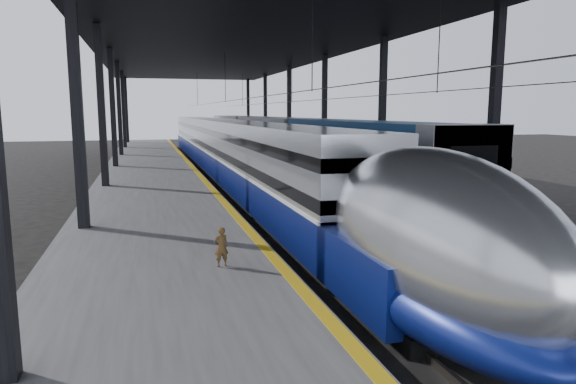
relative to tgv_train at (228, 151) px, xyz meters
name	(u,v)px	position (x,y,z in m)	size (l,w,h in m)	color
ground	(298,291)	(-2.00, -24.44, -1.94)	(160.00, 160.00, 0.00)	black
platform	(151,181)	(-5.50, -4.44, -1.44)	(6.00, 80.00, 1.00)	#4C4C4F
yellow_strip	(197,172)	(-2.70, -4.44, -0.93)	(0.30, 80.00, 0.01)	gold
rails	(276,183)	(2.50, -4.44, -1.86)	(6.52, 80.00, 0.16)	slate
canopy	(235,41)	(-0.10, -4.44, 7.18)	(18.00, 75.00, 9.47)	black
tgv_train	(228,151)	(0.00, 0.00, 0.00)	(2.89, 65.20, 4.14)	silver
second_train	(276,142)	(5.00, 5.39, 0.25)	(3.13, 56.05, 4.31)	navy
child	(221,247)	(-4.10, -24.94, -0.45)	(0.36, 0.24, 0.98)	#553B1C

